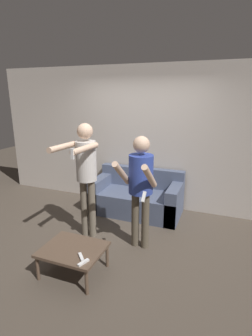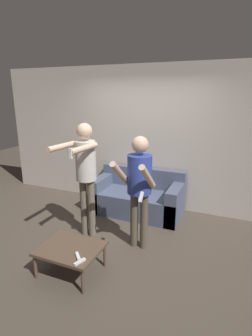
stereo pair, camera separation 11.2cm
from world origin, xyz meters
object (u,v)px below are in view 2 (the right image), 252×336
remote_near (80,262)px  remote_far (78,256)px  couch (138,198)px  coffee_table (71,250)px  person_standing_right (139,181)px  person_standing_left (85,168)px

remote_near → remote_far: 0.11m
couch → remote_far: bearing=-88.8°
coffee_table → remote_near: 0.35m
couch → person_standing_right: bearing=-69.0°
person_standing_left → coffee_table: size_ratio=2.37×
coffee_table → remote_far: bearing=-34.6°
person_standing_left → person_standing_right: 0.85m
couch → person_standing_left: (-0.42, -1.12, 0.84)m
couch → coffee_table: size_ratio=2.20×
remote_near → person_standing_left: bearing=117.0°
person_standing_left → remote_far: 1.33m
person_standing_right → remote_far: size_ratio=12.30×
couch → person_standing_left: 1.46m
couch → person_standing_left: person_standing_left is taller
person_standing_right → coffee_table: size_ratio=2.19×
person_standing_right → remote_far: person_standing_right is taller
couch → remote_near: couch is taller
person_standing_right → couch: bearing=111.0°
person_standing_left → remote_near: 1.42m
couch → coffee_table: (-0.15, -1.97, 0.04)m
coffee_table → remote_far: 0.24m
remote_far → coffee_table: bearing=145.4°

